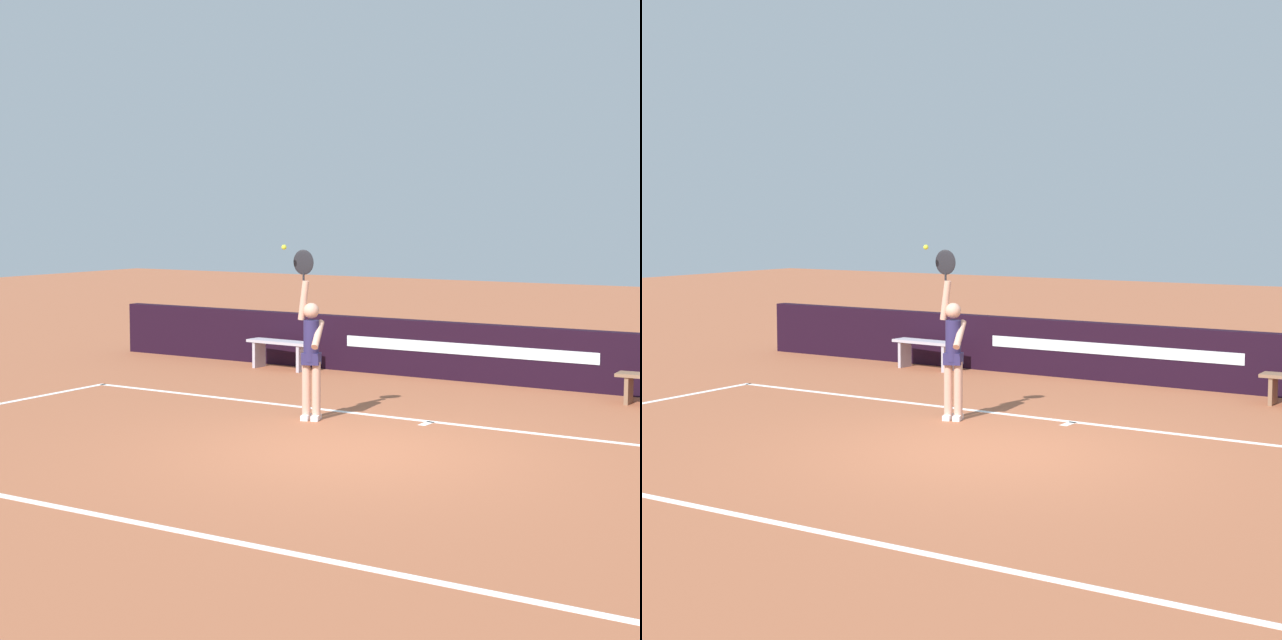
% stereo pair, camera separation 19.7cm
% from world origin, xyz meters
% --- Properties ---
extents(ground_plane, '(60.00, 60.00, 0.00)m').
position_xyz_m(ground_plane, '(0.00, 0.00, 0.00)').
color(ground_plane, '#A35939').
extents(court_lines, '(12.14, 5.88, 0.00)m').
position_xyz_m(court_lines, '(0.00, -0.72, 0.00)').
color(court_lines, white).
rests_on(court_lines, ground).
extents(back_wall, '(16.96, 0.25, 0.97)m').
position_xyz_m(back_wall, '(-0.00, 5.69, 0.48)').
color(back_wall, black).
rests_on(back_wall, ground).
extents(tennis_player, '(0.48, 0.44, 2.33)m').
position_xyz_m(tennis_player, '(-1.46, 1.40, 0.96)').
color(tennis_player, tan).
rests_on(tennis_player, ground).
extents(tennis_ball, '(0.07, 0.07, 0.07)m').
position_xyz_m(tennis_ball, '(-1.69, 1.09, 2.36)').
color(tennis_ball, '#C8DE30').
extents(courtside_bench_near, '(1.31, 0.43, 0.52)m').
position_xyz_m(courtside_bench_near, '(-4.49, 5.12, 0.38)').
color(courtside_bench_near, '#AFA8B6').
rests_on(courtside_bench_near, ground).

